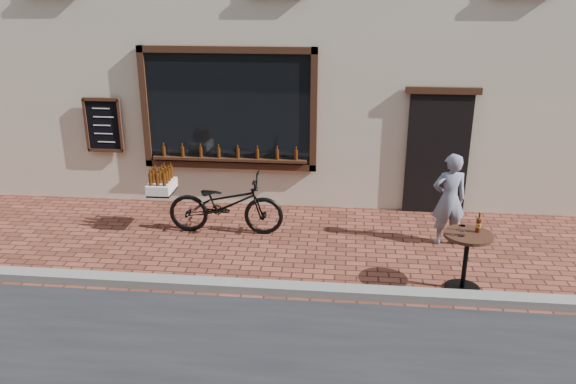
# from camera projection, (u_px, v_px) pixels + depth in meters

# --- Properties ---
(ground) EXTENTS (90.00, 90.00, 0.00)m
(ground) POSITION_uv_depth(u_px,v_px,m) (321.00, 302.00, 7.43)
(ground) COLOR #54271B
(ground) RESTS_ON ground
(kerb) EXTENTS (90.00, 0.25, 0.12)m
(kerb) POSITION_uv_depth(u_px,v_px,m) (322.00, 290.00, 7.59)
(kerb) COLOR slate
(kerb) RESTS_ON ground
(cargo_bicycle) EXTENTS (2.25, 0.71, 1.09)m
(cargo_bicycle) POSITION_uv_depth(u_px,v_px,m) (223.00, 204.00, 9.41)
(cargo_bicycle) COLOR black
(cargo_bicycle) RESTS_ON ground
(bistro_table) EXTENTS (0.65, 0.65, 1.12)m
(bistro_table) POSITION_uv_depth(u_px,v_px,m) (467.00, 250.00, 7.55)
(bistro_table) COLOR black
(bistro_table) RESTS_ON ground
(pedestrian) EXTENTS (0.61, 0.46, 1.52)m
(pedestrian) POSITION_uv_depth(u_px,v_px,m) (449.00, 199.00, 8.91)
(pedestrian) COLOR slate
(pedestrian) RESTS_ON ground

